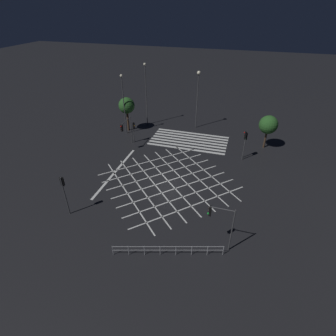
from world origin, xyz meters
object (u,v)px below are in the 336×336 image
Objects in this scene: traffic_light_sw_cross at (245,140)px; street_lamp_far at (146,87)px; traffic_light_se_cross at (126,128)px; street_lamp_east at (198,87)px; traffic_light_sw_main at (245,140)px; traffic_light_nw_main at (220,219)px; street_lamp_west at (123,98)px; traffic_light_se_main at (134,128)px; street_tree_far at (268,125)px; traffic_light_ne_cross at (64,188)px; street_tree_near at (127,106)px.

street_lamp_far reaches higher than traffic_light_sw_cross.
traffic_light_se_cross is 13.22m from street_lamp_east.
street_lamp_far is at bearing -24.60° from traffic_light_sw_main.
street_lamp_east is at bearing -46.73° from traffic_light_sw_main.
traffic_light_nw_main is 25.71m from street_lamp_west.
street_tree_far is at bearing 11.94° from traffic_light_se_main.
street_lamp_east is at bearing -74.19° from traffic_light_nw_main.
street_lamp_west is (18.28, -3.12, 2.86)m from traffic_light_sw_main.
street_tree_far is at bearing 159.62° from street_lamp_east.
street_lamp_far is at bearing 7.66° from street_lamp_east.
traffic_light_ne_cross is 1.06× the size of traffic_light_sw_main.
street_lamp_east is (6.93, -24.46, 3.44)m from traffic_light_nw_main.
street_lamp_east is 11.61m from street_lamp_west.
traffic_light_nw_main is at bearing -4.35° from traffic_light_sw_cross.
traffic_light_sw_cross is 1.17× the size of traffic_light_se_main.
street_lamp_far is (-1.97, -4.35, 0.54)m from street_lamp_west.
street_lamp_west is at bearing 3.73° from street_tree_far.
traffic_light_sw_cross is 18.98m from street_tree_near.
street_tree_far is (-21.32, -0.20, -0.61)m from street_tree_near.
traffic_light_ne_cross is 22.43m from traffic_light_sw_main.
traffic_light_se_main is at bearing -48.34° from traffic_light_nw_main.
traffic_light_ne_cross is 1.05× the size of traffic_light_se_cross.
street_tree_near is at bearing 7.16° from traffic_light_ne_cross.
street_lamp_east is (8.17, -8.12, 4.08)m from traffic_light_sw_cross.
traffic_light_nw_main is (1.24, 16.34, 0.64)m from traffic_light_sw_cross.
street_lamp_east is at bearing -172.34° from street_lamp_far.
traffic_light_se_main is 0.66× the size of street_tree_far.
traffic_light_nw_main is 25.65m from street_lamp_east.
traffic_light_se_cross is 19.87m from street_tree_far.
street_lamp_west is at bearing -47.96° from traffic_light_nw_main.
traffic_light_se_cross is 16.31m from traffic_light_sw_cross.
street_lamp_east is (-8.04, -9.84, 3.65)m from traffic_light_se_cross.
street_lamp_far is at bearing 94.49° from traffic_light_se_main.
traffic_light_nw_main reaches higher than traffic_light_se_main.
street_lamp_far is at bearing -56.99° from traffic_light_nw_main.
traffic_light_ne_cross is 23.50m from street_lamp_far.
traffic_light_se_cross is at bearing 0.83° from traffic_light_ne_cross.
street_lamp_east is at bearing 140.73° from traffic_light_se_cross.
traffic_light_sw_cross is 0.90× the size of traffic_light_sw_main.
traffic_light_nw_main is at bearing 85.86° from traffic_light_sw_main.
traffic_light_sw_cross is at bearing 171.76° from street_lamp_west.
traffic_light_ne_cross is 1.38× the size of traffic_light_se_main.
traffic_light_sw_cross is at bearing 135.19° from street_lamp_east.
traffic_light_se_cross is 0.92× the size of traffic_light_nw_main.
street_tree_near is (10.36, 4.27, -2.63)m from street_lamp_east.
traffic_light_nw_main is at bearing -90.29° from traffic_light_ne_cross.
street_tree_near reaches higher than traffic_light_sw_cross.
street_lamp_west is at bearing 134.36° from traffic_light_se_main.
street_tree_far reaches higher than traffic_light_se_cross.
traffic_light_nw_main is at bearing 123.01° from street_lamp_far.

